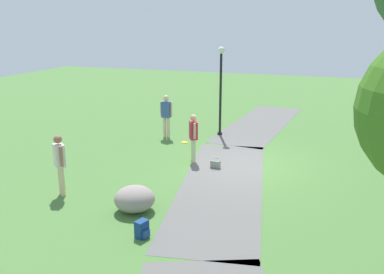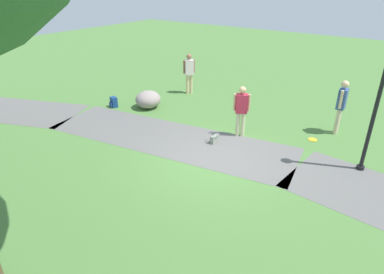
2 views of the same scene
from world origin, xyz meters
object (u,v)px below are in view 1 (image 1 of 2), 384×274
object	(u,v)px
lamp_post	(221,82)
backpack_by_boulder	(142,229)
frisbee_on_grass	(185,142)
man_near_boulder	(60,161)
lawn_boulder	(135,199)
handbag_on_grass	(215,164)
woman_with_handbag	(193,135)
passerby_on_path	(166,113)

from	to	relation	value
lamp_post	backpack_by_boulder	size ratio (longest dim) A/B	9.08
lamp_post	backpack_by_boulder	xyz separation A→B (m)	(8.82, 0.63, -2.04)
lamp_post	frisbee_on_grass	xyz separation A→B (m)	(1.57, -1.01, -2.23)
man_near_boulder	frisbee_on_grass	bearing A→B (deg)	166.02
lawn_boulder	handbag_on_grass	size ratio (longest dim) A/B	3.86
woman_with_handbag	backpack_by_boulder	bearing A→B (deg)	6.34
man_near_boulder	backpack_by_boulder	size ratio (longest dim) A/B	4.28
man_near_boulder	passerby_on_path	xyz separation A→B (m)	(-6.29, 0.52, 0.03)
man_near_boulder	backpack_by_boulder	world-z (taller)	man_near_boulder
handbag_on_grass	backpack_by_boulder	size ratio (longest dim) A/B	0.81
woman_with_handbag	backpack_by_boulder	xyz separation A→B (m)	(5.23, 0.58, -0.75)
passerby_on_path	woman_with_handbag	bearing A→B (deg)	39.13
lawn_boulder	man_near_boulder	size ratio (longest dim) A/B	0.73
handbag_on_grass	man_near_boulder	bearing A→B (deg)	-44.64
backpack_by_boulder	frisbee_on_grass	world-z (taller)	backpack_by_boulder
lamp_post	lawn_boulder	distance (m)	7.92
backpack_by_boulder	frisbee_on_grass	distance (m)	7.43
woman_with_handbag	frisbee_on_grass	distance (m)	2.46
lawn_boulder	frisbee_on_grass	distance (m)	6.19
passerby_on_path	backpack_by_boulder	xyz separation A→B (m)	(7.69, 2.58, -0.83)
lawn_boulder	handbag_on_grass	distance (m)	3.86
woman_with_handbag	handbag_on_grass	bearing A→B (deg)	66.40
backpack_by_boulder	frisbee_on_grass	xyz separation A→B (m)	(-7.25, -1.64, -0.18)
handbag_on_grass	backpack_by_boulder	bearing A→B (deg)	-3.68
lamp_post	woman_with_handbag	bearing A→B (deg)	0.80
lamp_post	woman_with_handbag	size ratio (longest dim) A/B	2.22
lawn_boulder	passerby_on_path	xyz separation A→B (m)	(-6.55, -1.83, 0.70)
passerby_on_path	frisbee_on_grass	distance (m)	1.45
lamp_post	passerby_on_path	xyz separation A→B (m)	(1.14, -1.95, -1.21)
lamp_post	lawn_boulder	size ratio (longest dim) A/B	2.89
lamp_post	lawn_boulder	xyz separation A→B (m)	(7.69, -0.12, -1.91)
man_near_boulder	backpack_by_boulder	distance (m)	3.49
lamp_post	frisbee_on_grass	size ratio (longest dim) A/B	13.15
handbag_on_grass	lawn_boulder	bearing A→B (deg)	-15.93
woman_with_handbag	lawn_boulder	bearing A→B (deg)	-2.32
man_near_boulder	lawn_boulder	bearing A→B (deg)	83.70
backpack_by_boulder	frisbee_on_grass	size ratio (longest dim) A/B	1.45
lamp_post	woman_with_handbag	world-z (taller)	lamp_post
handbag_on_grass	lamp_post	bearing A→B (deg)	-166.68
lawn_boulder	woman_with_handbag	bearing A→B (deg)	177.68
lamp_post	man_near_boulder	size ratio (longest dim) A/B	2.12
woman_with_handbag	frisbee_on_grass	world-z (taller)	woman_with_handbag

